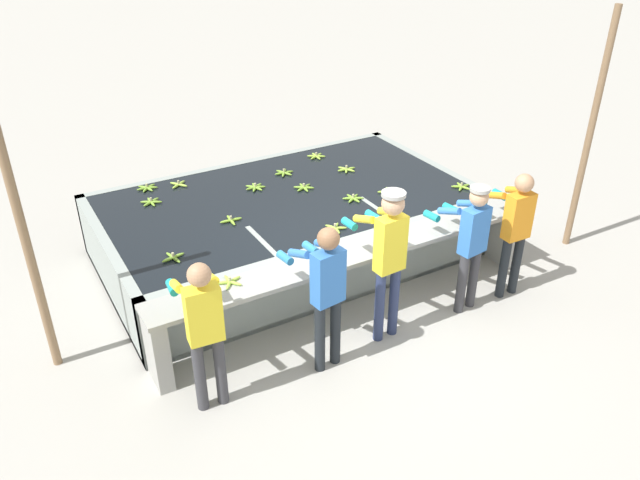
% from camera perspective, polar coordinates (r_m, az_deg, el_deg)
% --- Properties ---
extents(ground_plane, '(80.00, 80.00, 0.00)m').
position_cam_1_polar(ground_plane, '(7.27, 4.13, -7.54)').
color(ground_plane, '#A3A099').
rests_on(ground_plane, ground).
extents(wash_tank, '(4.85, 2.85, 0.84)m').
position_cam_1_polar(wash_tank, '(8.40, -2.88, 1.39)').
color(wash_tank, gray).
rests_on(wash_tank, ground).
extents(work_ledge, '(4.85, 0.45, 0.84)m').
position_cam_1_polar(work_ledge, '(7.07, 3.29, -2.63)').
color(work_ledge, '#9E9E99').
rests_on(work_ledge, ground).
extents(worker_0, '(0.45, 0.72, 1.60)m').
position_cam_1_polar(worker_0, '(5.76, -10.58, -7.49)').
color(worker_0, '#38383D').
rests_on(worker_0, ground).
extents(worker_1, '(0.46, 0.73, 1.63)m').
position_cam_1_polar(worker_1, '(6.11, 0.54, -4.22)').
color(worker_1, '#1E2328').
rests_on(worker_1, ground).
extents(worker_2, '(0.43, 0.74, 1.77)m').
position_cam_1_polar(worker_2, '(6.51, 6.25, -0.97)').
color(worker_2, navy).
rests_on(worker_2, ground).
extents(worker_3, '(0.46, 0.73, 1.58)m').
position_cam_1_polar(worker_3, '(7.20, 13.63, 0.24)').
color(worker_3, '#38383D').
rests_on(worker_3, ground).
extents(worker_4, '(0.42, 0.71, 1.60)m').
position_cam_1_polar(worker_4, '(7.61, 17.38, 1.39)').
color(worker_4, '#1E2328').
rests_on(worker_4, ground).
extents(banana_bunch_floating_0, '(0.27, 0.27, 0.08)m').
position_cam_1_polar(banana_bunch_floating_0, '(8.34, 6.23, 4.42)').
color(banana_bunch_floating_0, '#8CB738').
rests_on(banana_bunch_floating_0, wash_tank).
extents(banana_bunch_floating_1, '(0.26, 0.28, 0.08)m').
position_cam_1_polar(banana_bunch_floating_1, '(8.30, -15.19, 3.38)').
color(banana_bunch_floating_1, '#75A333').
rests_on(banana_bunch_floating_1, wash_tank).
extents(banana_bunch_floating_2, '(0.28, 0.28, 0.08)m').
position_cam_1_polar(banana_bunch_floating_2, '(7.63, -8.14, 1.81)').
color(banana_bunch_floating_2, '#7FAD33').
rests_on(banana_bunch_floating_2, wash_tank).
extents(banana_bunch_floating_3, '(0.27, 0.28, 0.08)m').
position_cam_1_polar(banana_bunch_floating_3, '(9.44, -0.35, 7.68)').
color(banana_bunch_floating_3, '#93BC3D').
rests_on(banana_bunch_floating_3, wash_tank).
extents(banana_bunch_floating_4, '(0.27, 0.28, 0.08)m').
position_cam_1_polar(banana_bunch_floating_4, '(8.12, 3.05, 3.83)').
color(banana_bunch_floating_4, '#75A333').
rests_on(banana_bunch_floating_4, wash_tank).
extents(banana_bunch_floating_5, '(0.28, 0.28, 0.08)m').
position_cam_1_polar(banana_bunch_floating_5, '(6.98, -13.28, -1.56)').
color(banana_bunch_floating_5, '#75A333').
rests_on(banana_bunch_floating_5, wash_tank).
extents(banana_bunch_floating_6, '(0.28, 0.28, 0.08)m').
position_cam_1_polar(banana_bunch_floating_6, '(8.46, -5.94, 4.83)').
color(banana_bunch_floating_6, '#75A333').
rests_on(banana_bunch_floating_6, wash_tank).
extents(banana_bunch_floating_7, '(0.28, 0.27, 0.08)m').
position_cam_1_polar(banana_bunch_floating_7, '(8.88, -3.31, 6.16)').
color(banana_bunch_floating_7, '#75A333').
rests_on(banana_bunch_floating_7, wash_tank).
extents(banana_bunch_floating_8, '(0.27, 0.28, 0.08)m').
position_cam_1_polar(banana_bunch_floating_8, '(8.72, -15.53, 4.63)').
color(banana_bunch_floating_8, '#75A333').
rests_on(banana_bunch_floating_8, wash_tank).
extents(banana_bunch_floating_9, '(0.28, 0.27, 0.08)m').
position_cam_1_polar(banana_bunch_floating_9, '(8.99, 2.43, 6.49)').
color(banana_bunch_floating_9, '#93BC3D').
rests_on(banana_bunch_floating_9, wash_tank).
extents(banana_bunch_floating_10, '(0.27, 0.28, 0.08)m').
position_cam_1_polar(banana_bunch_floating_10, '(8.64, 12.81, 4.78)').
color(banana_bunch_floating_10, '#7FAD33').
rests_on(banana_bunch_floating_10, wash_tank).
extents(banana_bunch_floating_11, '(0.27, 0.28, 0.08)m').
position_cam_1_polar(banana_bunch_floating_11, '(8.41, -1.49, 4.83)').
color(banana_bunch_floating_11, '#75A333').
rests_on(banana_bunch_floating_11, wash_tank).
extents(banana_bunch_floating_12, '(0.25, 0.25, 0.08)m').
position_cam_1_polar(banana_bunch_floating_12, '(8.71, -12.80, 4.98)').
color(banana_bunch_floating_12, '#9EC642').
rests_on(banana_bunch_floating_12, wash_tank).
extents(banana_bunch_floating_13, '(0.27, 0.27, 0.08)m').
position_cam_1_polar(banana_bunch_floating_13, '(7.38, 1.39, 1.10)').
color(banana_bunch_floating_13, '#93BC3D').
rests_on(banana_bunch_floating_13, wash_tank).
extents(banana_bunch_ledge_0, '(0.28, 0.26, 0.08)m').
position_cam_1_polar(banana_bunch_ledge_0, '(6.44, -8.24, -3.80)').
color(banana_bunch_ledge_0, '#9EC642').
rests_on(banana_bunch_ledge_0, work_ledge).
extents(knife_0, '(0.21, 0.31, 0.02)m').
position_cam_1_polar(knife_0, '(6.80, 0.40, -1.63)').
color(knife_0, silver).
rests_on(knife_0, work_ledge).
extents(support_post_left, '(0.09, 0.09, 3.20)m').
position_cam_1_polar(support_post_left, '(6.42, -25.55, 0.85)').
color(support_post_left, '#846647').
rests_on(support_post_left, ground).
extents(support_post_right, '(0.09, 0.09, 3.20)m').
position_cam_1_polar(support_post_right, '(8.84, 23.43, 8.80)').
color(support_post_right, '#846647').
rests_on(support_post_right, ground).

